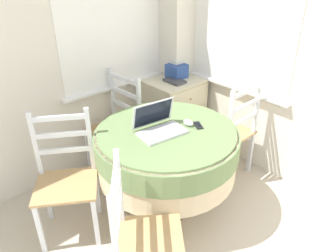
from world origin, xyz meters
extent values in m
cube|color=white|center=(1.15, 2.89, 1.49)|extent=(1.10, 0.01, 1.42)
cube|color=white|center=(1.15, 2.86, 0.77)|extent=(1.18, 0.07, 0.02)
cube|color=white|center=(1.98, 2.07, 1.49)|extent=(0.01, 1.10, 1.42)
cube|color=white|center=(1.95, 2.07, 0.77)|extent=(0.07, 1.18, 0.02)
cube|color=silver|center=(1.84, 2.76, 1.27)|extent=(0.28, 0.28, 2.55)
cylinder|color=#4C3D2D|center=(0.89, 1.87, 0.01)|extent=(0.36, 0.36, 0.03)
cylinder|color=#4C3D2D|center=(0.89, 1.87, 0.39)|extent=(0.11, 0.11, 0.72)
cylinder|color=beige|center=(0.89, 1.87, 0.57)|extent=(1.06, 1.06, 0.35)
cylinder|color=#6B8451|center=(0.89, 1.87, 0.66)|extent=(1.09, 1.09, 0.17)
cylinder|color=#6B8451|center=(0.89, 1.87, 0.76)|extent=(1.03, 1.03, 0.02)
cube|color=silver|center=(0.83, 1.86, 0.77)|extent=(0.36, 0.25, 0.02)
cube|color=silver|center=(0.84, 1.87, 0.78)|extent=(0.31, 0.16, 0.00)
cube|color=silver|center=(0.85, 1.98, 0.88)|extent=(0.34, 0.10, 0.20)
cube|color=black|center=(0.85, 1.97, 0.88)|extent=(0.31, 0.09, 0.17)
ellipsoid|color=white|center=(1.06, 1.82, 0.79)|extent=(0.06, 0.09, 0.05)
cube|color=black|center=(1.11, 1.76, 0.77)|extent=(0.10, 0.12, 0.01)
cube|color=black|center=(1.11, 1.76, 0.78)|extent=(0.07, 0.09, 0.00)
cube|color=tan|center=(0.91, 2.64, 0.44)|extent=(0.42, 0.46, 0.02)
cube|color=silver|center=(0.72, 2.82, 0.21)|extent=(0.04, 0.04, 0.43)
cube|color=silver|center=(0.75, 2.44, 0.21)|extent=(0.04, 0.04, 0.43)
cube|color=silver|center=(1.06, 2.84, 0.21)|extent=(0.04, 0.04, 0.43)
cube|color=silver|center=(1.09, 2.46, 0.21)|extent=(0.04, 0.04, 0.43)
cube|color=silver|center=(1.06, 2.84, 0.71)|extent=(0.03, 0.03, 0.52)
cube|color=silver|center=(1.09, 2.46, 0.71)|extent=(0.03, 0.03, 0.52)
cube|color=silver|center=(1.08, 2.65, 0.90)|extent=(0.05, 0.39, 0.04)
cube|color=silver|center=(1.08, 2.65, 0.77)|extent=(0.05, 0.39, 0.04)
cube|color=silver|center=(1.08, 2.65, 0.63)|extent=(0.05, 0.39, 0.04)
cube|color=tan|center=(1.66, 1.90, 0.44)|extent=(0.44, 0.40, 0.02)
cube|color=silver|center=(1.85, 2.07, 0.21)|extent=(0.03, 0.03, 0.43)
cube|color=silver|center=(1.46, 2.07, 0.21)|extent=(0.03, 0.03, 0.43)
cube|color=silver|center=(1.85, 1.73, 0.21)|extent=(0.03, 0.03, 0.43)
cube|color=silver|center=(1.47, 1.73, 0.21)|extent=(0.03, 0.03, 0.43)
cube|color=silver|center=(1.85, 1.73, 0.71)|extent=(0.03, 0.03, 0.52)
cube|color=silver|center=(1.47, 1.73, 0.71)|extent=(0.03, 0.03, 0.52)
cube|color=silver|center=(1.66, 1.73, 0.90)|extent=(0.39, 0.03, 0.04)
cube|color=silver|center=(1.66, 1.73, 0.77)|extent=(0.39, 0.03, 0.04)
cube|color=silver|center=(1.66, 1.73, 0.63)|extent=(0.39, 0.03, 0.04)
cube|color=tan|center=(0.31, 1.38, 0.44)|extent=(0.58, 0.59, 0.02)
cube|color=silver|center=(0.56, 1.42, 0.21)|extent=(0.05, 0.05, 0.43)
cube|color=silver|center=(0.29, 1.64, 0.21)|extent=(0.05, 0.05, 0.43)
cube|color=silver|center=(0.05, 1.33, 0.71)|extent=(0.04, 0.04, 0.52)
cube|color=silver|center=(0.29, 1.64, 0.71)|extent=(0.04, 0.04, 0.52)
cube|color=silver|center=(0.17, 1.48, 0.90)|extent=(0.26, 0.32, 0.04)
cube|color=silver|center=(0.17, 1.48, 0.77)|extent=(0.26, 0.32, 0.04)
cube|color=silver|center=(0.17, 1.48, 0.63)|extent=(0.26, 0.32, 0.04)
cube|color=tan|center=(0.19, 2.19, 0.44)|extent=(0.58, 0.57, 0.02)
cube|color=silver|center=(-0.06, 2.15, 0.21)|extent=(0.05, 0.05, 0.43)
cube|color=silver|center=(0.26, 1.94, 0.21)|extent=(0.05, 0.05, 0.43)
cube|color=silver|center=(0.13, 2.44, 0.21)|extent=(0.05, 0.05, 0.43)
cube|color=silver|center=(0.45, 2.23, 0.21)|extent=(0.05, 0.05, 0.43)
cube|color=silver|center=(0.13, 2.44, 0.71)|extent=(0.04, 0.04, 0.52)
cube|color=silver|center=(0.45, 2.23, 0.71)|extent=(0.04, 0.04, 0.52)
cube|color=silver|center=(0.29, 2.33, 0.90)|extent=(0.34, 0.23, 0.04)
cube|color=silver|center=(0.29, 2.33, 0.77)|extent=(0.34, 0.23, 0.04)
cube|color=silver|center=(0.29, 2.33, 0.63)|extent=(0.34, 0.23, 0.04)
cube|color=beige|center=(1.67, 2.62, 0.37)|extent=(0.55, 0.47, 0.75)
cube|color=beige|center=(1.67, 2.62, 0.75)|extent=(0.57, 0.50, 0.02)
cube|color=beige|center=(1.67, 2.38, 0.62)|extent=(0.48, 0.01, 0.21)
sphere|color=olive|center=(1.67, 2.37, 0.62)|extent=(0.02, 0.02, 0.02)
cube|color=beige|center=(1.67, 2.38, 0.37)|extent=(0.48, 0.01, 0.21)
sphere|color=olive|center=(1.67, 2.37, 0.37)|extent=(0.02, 0.02, 0.02)
cube|color=beige|center=(1.67, 2.38, 0.12)|extent=(0.48, 0.01, 0.21)
sphere|color=olive|center=(1.67, 2.37, 0.12)|extent=(0.02, 0.02, 0.02)
cube|color=#2D4C93|center=(1.73, 2.64, 0.83)|extent=(0.18, 0.18, 0.14)
cube|color=#3F3F44|center=(1.62, 2.55, 0.78)|extent=(0.14, 0.22, 0.02)
camera|label=1|loc=(-0.53, 0.31, 1.95)|focal=35.00mm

